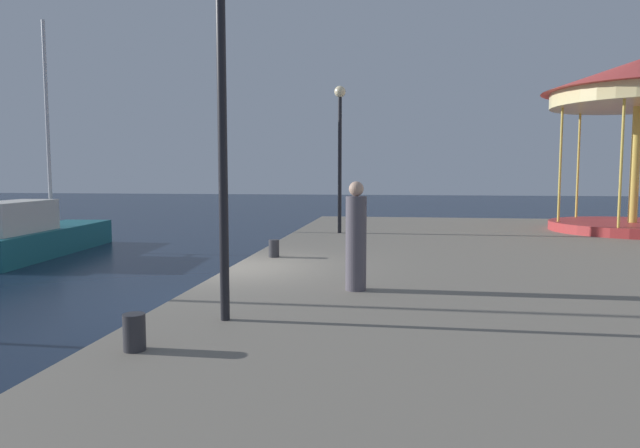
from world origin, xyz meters
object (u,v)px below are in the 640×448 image
(person_far_corner, at_px, (356,240))
(lamp_post_mid_promenade, at_px, (221,71))
(sailboat_teal, at_px, (34,235))
(bollard_north, at_px, (134,332))
(carousel, at_px, (638,103))
(bollard_south, at_px, (274,248))
(lamp_post_far_end, at_px, (340,134))

(person_far_corner, bearing_deg, lamp_post_mid_promenade, -126.00)
(sailboat_teal, bearing_deg, bollard_north, -50.96)
(lamp_post_mid_promenade, relative_size, bollard_north, 11.78)
(carousel, distance_m, bollard_south, 13.26)
(carousel, xyz_separation_m, bollard_south, (-10.41, -7.20, -3.98))
(sailboat_teal, height_order, bollard_south, sailboat_teal)
(carousel, xyz_separation_m, lamp_post_mid_promenade, (-9.82, -12.65, -1.00))
(sailboat_teal, xyz_separation_m, lamp_post_far_end, (9.93, 1.12, 3.24))
(lamp_post_mid_promenade, bearing_deg, bollard_south, 96.17)
(lamp_post_far_end, relative_size, person_far_corner, 2.62)
(sailboat_teal, bearing_deg, person_far_corner, -34.48)
(sailboat_teal, relative_size, lamp_post_mid_promenade, 1.66)
(sailboat_teal, xyz_separation_m, bollard_south, (9.01, -4.31, 0.30))
(sailboat_teal, relative_size, carousel, 1.32)
(bollard_north, bearing_deg, person_far_corner, 58.62)
(carousel, relative_size, lamp_post_far_end, 1.28)
(bollard_north, bearing_deg, bollard_south, 90.08)
(lamp_post_far_end, bearing_deg, bollard_north, -94.27)
(bollard_south, bearing_deg, sailboat_teal, 154.44)
(bollard_south, bearing_deg, carousel, 34.68)
(sailboat_teal, relative_size, bollard_south, 19.60)
(lamp_post_mid_promenade, relative_size, lamp_post_far_end, 1.01)
(lamp_post_far_end, bearing_deg, lamp_post_mid_promenade, -91.76)
(lamp_post_far_end, relative_size, bollard_north, 11.61)
(bollard_south, bearing_deg, person_far_corner, -57.50)
(person_far_corner, bearing_deg, carousel, 51.85)
(lamp_post_mid_promenade, relative_size, person_far_corner, 2.65)
(lamp_post_mid_promenade, distance_m, bollard_south, 6.24)
(carousel, height_order, person_far_corner, carousel)
(bollard_north, bearing_deg, lamp_post_mid_promenade, 66.83)
(lamp_post_far_end, bearing_deg, carousel, 10.58)
(bollard_south, distance_m, person_far_corner, 4.01)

